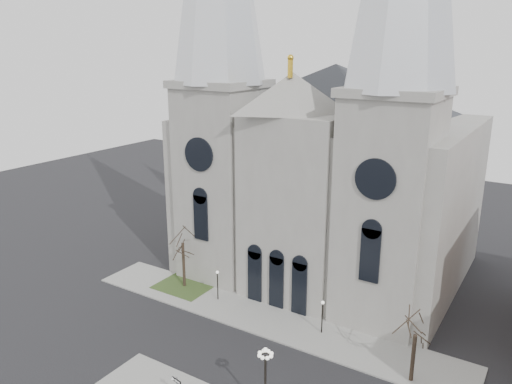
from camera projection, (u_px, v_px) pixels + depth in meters
The scene contains 9 objects.
ground at pixel (193, 378), 40.28m from camera, with size 160.00×160.00×0.00m, color black.
sidewalk_far at pixel (264, 318), 49.20m from camera, with size 40.00×6.00×0.14m, color gray.
grass_patch at pixel (185, 286), 55.65m from camera, with size 6.00×5.00×0.18m, color #2B411C.
cathedral at pixel (322, 117), 53.71m from camera, with size 33.00×26.66×54.00m.
tree_left at pixel (183, 240), 54.12m from camera, with size 3.20×3.20×7.50m.
tree_right at pixel (416, 332), 38.65m from camera, with size 3.20×3.20×6.00m.
ped_lamp_left at pixel (218, 280), 52.05m from camera, with size 0.32×0.32×3.26m.
ped_lamp_right at pixel (322, 311), 45.90m from camera, with size 0.32×0.32×3.26m.
globe_lamp at pixel (265, 373), 35.23m from camera, with size 1.25×1.25×5.47m.
Camera 1 is at (22.75, -26.45, 25.66)m, focal length 35.00 mm.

